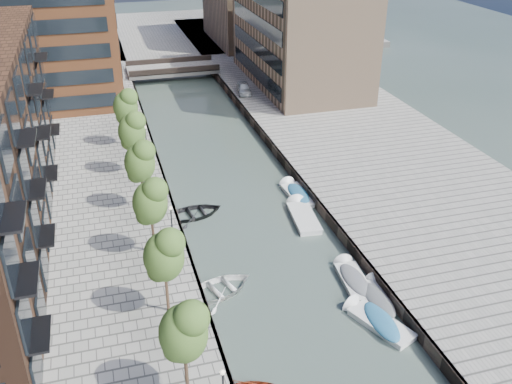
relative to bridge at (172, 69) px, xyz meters
name	(u,v)px	position (x,y,z in m)	size (l,w,h in m)	color
water	(221,167)	(0.00, -32.00, -1.39)	(300.00, 300.00, 0.00)	#38473F
quay_right	(366,145)	(16.00, -32.00, -0.89)	(20.00, 140.00, 1.00)	gray
quay_wall_left	(161,169)	(-6.10, -32.00, -0.89)	(0.25, 140.00, 1.00)	#332823
quay_wall_right	(279,155)	(6.10, -32.00, -0.89)	(0.25, 140.00, 1.00)	#332823
far_closure	(150,34)	(0.00, 28.00, -0.89)	(80.00, 40.00, 1.00)	gray
tan_block_near	(299,31)	(16.00, -10.00, 6.61)	(12.00, 25.00, 14.00)	tan
bridge	(172,69)	(0.00, 0.00, 0.00)	(13.00, 6.00, 1.30)	gray
tree_1	(183,330)	(-8.50, -61.00, 3.92)	(2.50, 2.50, 5.95)	#382619
tree_2	(164,254)	(-8.50, -54.00, 3.92)	(2.50, 2.50, 5.95)	#382619
tree_3	(150,200)	(-8.50, -47.00, 3.92)	(2.50, 2.50, 5.95)	#382619
tree_4	(140,160)	(-8.50, -40.00, 3.92)	(2.50, 2.50, 5.95)	#382619
tree_5	(132,130)	(-8.50, -33.00, 3.92)	(2.50, 2.50, 5.95)	#382619
tree_6	(125,105)	(-8.50, -26.00, 3.92)	(2.50, 2.50, 5.95)	#382619
lamp_1	(172,226)	(-7.20, -48.00, 2.12)	(0.24, 0.24, 4.12)	black
lamp_2	(146,142)	(-7.20, -32.00, 2.12)	(0.24, 0.24, 4.12)	black
sloop_3	(220,292)	(-4.71, -51.86, -1.39)	(3.65, 5.11, 1.06)	white
sloop_4	(195,216)	(-4.44, -40.99, -1.39)	(3.54, 4.96, 1.03)	black
motorboat_0	(376,320)	(4.23, -57.74, -1.19)	(3.38, 5.12, 1.62)	white
motorboat_1	(378,298)	(5.39, -55.73, -1.20)	(3.29, 4.97, 1.57)	white
motorboat_2	(302,215)	(4.36, -43.61, -1.28)	(2.40, 5.59, 1.81)	silver
motorboat_3	(296,193)	(5.19, -39.90, -1.19)	(2.01, 5.00, 1.63)	white
motorboat_4	(352,279)	(4.68, -53.20, -1.20)	(2.07, 4.92, 1.60)	silver
car	(244,88)	(7.50, -12.98, 0.33)	(1.71, 4.24, 1.44)	silver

